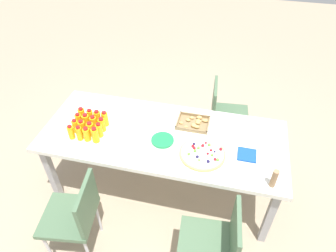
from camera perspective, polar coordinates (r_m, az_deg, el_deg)
name	(u,v)px	position (r m, az deg, el deg)	size (l,w,h in m)	color
ground_plane	(164,186)	(3.23, -0.81, -11.19)	(12.00, 12.00, 0.00)	tan
party_table	(163,140)	(2.73, -0.94, -2.57)	(2.13, 0.88, 0.74)	silver
chair_near_right	(216,242)	(2.36, 8.93, -20.66)	(0.43, 0.43, 0.83)	#4C6B4C
chair_far_right	(224,112)	(3.36, 10.39, 2.65)	(0.43, 0.43, 0.83)	#4C6B4C
chair_near_left	(76,214)	(2.55, -16.86, -15.39)	(0.45, 0.45, 0.83)	#4C6B4C
juice_bottle_0	(71,132)	(2.74, -17.68, -1.11)	(0.05, 0.05, 0.14)	#F8AF14
juice_bottle_1	(79,133)	(2.70, -16.24, -1.32)	(0.05, 0.05, 0.14)	#F9AB14
juice_bottle_2	(87,134)	(2.68, -14.94, -1.49)	(0.06, 0.06, 0.13)	#FAAF14
juice_bottle_3	(95,135)	(2.65, -13.44, -1.66)	(0.06, 0.06, 0.15)	#F9AE14
juice_bottle_4	(75,126)	(2.79, -16.90, 0.00)	(0.05, 0.05, 0.13)	#F9AD14
juice_bottle_5	(82,127)	(2.75, -15.77, -0.25)	(0.06, 0.06, 0.14)	#F9AF14
juice_bottle_6	(90,129)	(2.72, -14.30, -0.54)	(0.06, 0.06, 0.14)	#F9AF14
juice_bottle_7	(99,130)	(2.69, -12.72, -0.75)	(0.06, 0.06, 0.14)	#F8AC14
juice_bottle_8	(79,120)	(2.83, -16.33, 1.00)	(0.06, 0.06, 0.14)	#F9AD14
juice_bottle_9	(86,121)	(2.81, -15.04, 0.88)	(0.06, 0.06, 0.15)	#FAAF14
juice_bottle_10	(94,123)	(2.77, -13.73, 0.52)	(0.06, 0.06, 0.15)	#FBAE14
juice_bottle_11	(102,125)	(2.75, -12.24, 0.23)	(0.06, 0.06, 0.13)	#F9AD14
juice_bottle_12	(82,115)	(2.89, -15.77, 2.00)	(0.06, 0.06, 0.15)	#F9AD14
juice_bottle_13	(90,116)	(2.86, -14.31, 1.79)	(0.06, 0.06, 0.14)	#F9AC14
juice_bottle_14	(98,118)	(2.82, -13.02, 1.51)	(0.06, 0.06, 0.15)	#F9AB14
juice_bottle_15	(105,119)	(2.79, -11.70, 1.32)	(0.06, 0.06, 0.15)	#FAAF14
fruit_pizza	(202,153)	(2.52, 6.46, -5.12)	(0.38, 0.38, 0.05)	tan
snack_tray	(194,123)	(2.79, 4.87, 0.58)	(0.29, 0.23, 0.04)	olive
plate_stack	(163,140)	(2.62, -1.03, -2.66)	(0.19, 0.19, 0.02)	#1E8C4C
napkin_stack	(247,155)	(2.58, 14.52, -5.23)	(0.15, 0.15, 0.01)	#194CA5
cardboard_tube	(274,179)	(2.37, 19.21, -9.25)	(0.04, 0.04, 0.16)	#9E7A56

